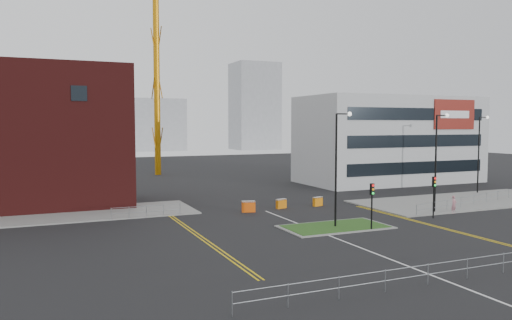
{
  "coord_description": "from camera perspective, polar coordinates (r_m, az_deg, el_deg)",
  "views": [
    {
      "loc": [
        -19.25,
        -25.43,
        8.19
      ],
      "look_at": [
        -1.71,
        15.33,
        5.0
      ],
      "focal_mm": 35.0,
      "sensor_mm": 36.0,
      "label": 1
    }
  ],
  "objects": [
    {
      "name": "ground",
      "position": [
        32.93,
        13.63,
        -10.41
      ],
      "size": [
        200.0,
        200.0,
        0.0
      ],
      "primitive_type": "plane",
      "color": "black",
      "rests_on": "ground"
    },
    {
      "name": "pavement_left",
      "position": [
        48.13,
        -23.96,
        -5.97
      ],
      "size": [
        28.0,
        8.0,
        0.12
      ],
      "primitive_type": "cube",
      "color": "slate",
      "rests_on": "ground"
    },
    {
      "name": "pavement_right",
      "position": [
        57.64,
        22.84,
        -4.32
      ],
      "size": [
        24.0,
        10.0,
        0.12
      ],
      "primitive_type": "cube",
      "color": "slate",
      "rests_on": "ground"
    },
    {
      "name": "island_kerb",
      "position": [
        40.44,
        9.05,
        -7.57
      ],
      "size": [
        8.6,
        4.6,
        0.08
      ],
      "primitive_type": "cube",
      "color": "slate",
      "rests_on": "ground"
    },
    {
      "name": "grass_island",
      "position": [
        40.44,
        9.05,
        -7.54
      ],
      "size": [
        8.0,
        4.0,
        0.12
      ],
      "primitive_type": "cube",
      "color": "#1F4717",
      "rests_on": "ground"
    },
    {
      "name": "office_block",
      "position": [
        73.13,
        14.97,
        2.26
      ],
      "size": [
        25.0,
        12.2,
        12.0
      ],
      "color": "#B3B6B8",
      "rests_on": "ground"
    },
    {
      "name": "streetlamp_island",
      "position": [
        39.83,
        9.4,
        0.06
      ],
      "size": [
        1.46,
        0.36,
        9.18
      ],
      "color": "black",
      "rests_on": "ground"
    },
    {
      "name": "streetlamp_right_near",
      "position": [
        48.82,
        20.05,
        0.6
      ],
      "size": [
        1.46,
        0.36,
        9.18
      ],
      "color": "black",
      "rests_on": "ground"
    },
    {
      "name": "streetlamp_right_far",
      "position": [
        64.4,
        24.24,
        1.28
      ],
      "size": [
        1.46,
        0.36,
        9.18
      ],
      "color": "black",
      "rests_on": "ground"
    },
    {
      "name": "traffic_light_island",
      "position": [
        39.48,
        13.13,
        -4.18
      ],
      "size": [
        0.28,
        0.33,
        3.65
      ],
      "color": "black",
      "rests_on": "ground"
    },
    {
      "name": "traffic_light_right",
      "position": [
        46.09,
        19.68,
        -3.14
      ],
      "size": [
        0.28,
        0.33,
        3.65
      ],
      "color": "black",
      "rests_on": "ground"
    },
    {
      "name": "railing_front",
      "position": [
        28.34,
        21.1,
        -11.32
      ],
      "size": [
        24.05,
        0.05,
        1.1
      ],
      "color": "gray",
      "rests_on": "ground"
    },
    {
      "name": "railing_left",
      "position": [
        44.83,
        -12.41,
        -5.55
      ],
      "size": [
        6.05,
        0.05,
        1.1
      ],
      "color": "gray",
      "rests_on": "ground"
    },
    {
      "name": "railing_right",
      "position": [
        54.76,
        23.65,
        -4.01
      ],
      "size": [
        19.05,
        5.05,
        1.1
      ],
      "color": "gray",
      "rests_on": "ground"
    },
    {
      "name": "centre_line",
      "position": [
        34.5,
        11.61,
        -9.7
      ],
      "size": [
        0.15,
        30.0,
        0.01
      ],
      "primitive_type": "cube",
      "color": "silver",
      "rests_on": "ground"
    },
    {
      "name": "yellow_left_a",
      "position": [
        37.78,
        -7.05,
        -8.43
      ],
      "size": [
        0.12,
        24.0,
        0.01
      ],
      "primitive_type": "cube",
      "color": "gold",
      "rests_on": "ground"
    },
    {
      "name": "yellow_left_b",
      "position": [
        37.86,
        -6.61,
        -8.4
      ],
      "size": [
        0.12,
        24.0,
        0.01
      ],
      "primitive_type": "cube",
      "color": "gold",
      "rests_on": "ground"
    },
    {
      "name": "yellow_right_a",
      "position": [
        43.38,
        18.96,
        -6.99
      ],
      "size": [
        0.12,
        20.0,
        0.01
      ],
      "primitive_type": "cube",
      "color": "gold",
      "rests_on": "ground"
    },
    {
      "name": "yellow_right_b",
      "position": [
        43.58,
        19.25,
        -6.95
      ],
      "size": [
        0.12,
        20.0,
        0.01
      ],
      "primitive_type": "cube",
      "color": "gold",
      "rests_on": "ground"
    },
    {
      "name": "skyline_b",
      "position": [
        158.16,
        -12.66,
        3.94
      ],
      "size": [
        24.0,
        12.0,
        16.0
      ],
      "primitive_type": "cube",
      "color": "gray",
      "rests_on": "ground"
    },
    {
      "name": "skyline_c",
      "position": [
        163.68,
        -0.16,
        6.15
      ],
      "size": [
        14.0,
        12.0,
        28.0
      ],
      "primitive_type": "cube",
      "color": "gray",
      "rests_on": "ground"
    },
    {
      "name": "skyline_d",
      "position": [
        165.83,
        -19.42,
        3.12
      ],
      "size": [
        30.0,
        12.0,
        12.0
      ],
      "primitive_type": "cube",
      "color": "gray",
      "rests_on": "ground"
    },
    {
      "name": "pedestrian",
      "position": [
        49.43,
        21.68,
        -4.75
      ],
      "size": [
        0.67,
        0.51,
        1.66
      ],
      "primitive_type": "imported",
      "rotation": [
        0.0,
        0.0,
        0.2
      ],
      "color": "#BC7984",
      "rests_on": "ground"
    },
    {
      "name": "barrier_left",
      "position": [
        46.66,
        -0.87,
        -5.28
      ],
      "size": [
        1.32,
        0.72,
        1.06
      ],
      "color": "#E7530C",
      "rests_on": "ground"
    },
    {
      "name": "barrier_mid",
      "position": [
        48.78,
        2.9,
        -4.96
      ],
      "size": [
        1.16,
        0.63,
        0.93
      ],
      "color": "orange",
      "rests_on": "ground"
    },
    {
      "name": "barrier_right",
      "position": [
        50.47,
        7.07,
        -4.69
      ],
      "size": [
        1.14,
        0.62,
        0.91
      ],
      "color": "orange",
      "rests_on": "ground"
    }
  ]
}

